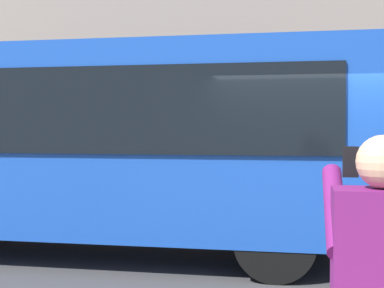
{
  "coord_description": "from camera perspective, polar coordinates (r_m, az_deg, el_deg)",
  "views": [
    {
      "loc": [
        0.27,
        7.19,
        1.88
      ],
      "look_at": [
        1.72,
        -0.44,
        1.65
      ],
      "focal_mm": 50.99,
      "sensor_mm": 36.0,
      "label": 1
    }
  ],
  "objects": [
    {
      "name": "red_bus",
      "position": [
        8.4,
        -12.04,
        0.34
      ],
      "size": [
        9.05,
        2.54,
        3.08
      ],
      "color": "#1947AD",
      "rests_on": "ground_plane"
    },
    {
      "name": "ground_plane",
      "position": [
        7.43,
        12.82,
        -12.97
      ],
      "size": [
        60.0,
        60.0,
        0.0
      ],
      "primitive_type": "plane",
      "color": "#38383A"
    }
  ]
}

